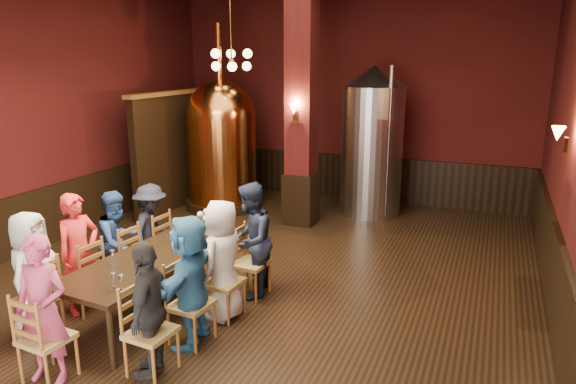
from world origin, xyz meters
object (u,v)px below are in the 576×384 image
at_px(copper_kettle, 222,143).
at_px(steel_vessel, 372,141).
at_px(rose_vase, 205,218).
at_px(person_0, 33,275).
at_px(dining_table, 151,262).
at_px(person_2, 118,242).
at_px(person_1, 79,253).

relative_size(copper_kettle, steel_vessel, 1.27).
bearing_deg(rose_vase, person_0, -119.98).
height_order(steel_vessel, rose_vase, steel_vessel).
height_order(dining_table, copper_kettle, copper_kettle).
relative_size(dining_table, person_2, 1.73).
bearing_deg(steel_vessel, person_0, -111.11).
bearing_deg(person_1, dining_table, -60.99).
bearing_deg(rose_vase, steel_vessel, 73.23).
xyz_separation_m(dining_table, person_2, (-0.82, 0.39, 0.02)).
bearing_deg(steel_vessel, copper_kettle, -165.96).
xyz_separation_m(person_0, person_1, (0.05, 0.67, 0.02)).
relative_size(person_0, steel_vessel, 0.50).
bearing_deg(copper_kettle, dining_table, -71.34).
height_order(person_1, person_2, person_1).
xyz_separation_m(dining_table, person_0, (-0.92, -0.94, 0.06)).
distance_m(person_1, steel_vessel, 6.12).
xyz_separation_m(person_1, copper_kettle, (-0.67, 4.84, 0.62)).
distance_m(dining_table, person_2, 0.91).
height_order(person_0, copper_kettle, copper_kettle).
xyz_separation_m(person_1, steel_vessel, (2.37, 5.60, 0.73)).
bearing_deg(rose_vase, copper_kettle, 115.85).
height_order(person_0, person_2, person_0).
distance_m(person_0, person_2, 1.33).
bearing_deg(person_0, copper_kettle, -11.17).
bearing_deg(dining_table, rose_vase, 83.12).
relative_size(person_1, copper_kettle, 0.41).
height_order(person_0, rose_vase, person_0).
relative_size(person_1, person_2, 1.09).
xyz_separation_m(person_2, steel_vessel, (2.32, 4.94, 0.79)).
bearing_deg(person_1, rose_vase, -28.33).
distance_m(dining_table, person_1, 0.92).
distance_m(dining_table, copper_kettle, 4.87).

